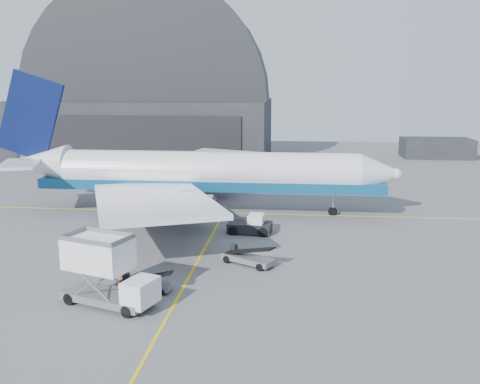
# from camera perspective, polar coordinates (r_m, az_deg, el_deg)

# --- Properties ---
(ground) EXTENTS (200.00, 200.00, 0.00)m
(ground) POSITION_cam_1_polar(r_m,az_deg,el_deg) (46.73, -4.98, -8.17)
(ground) COLOR #565659
(ground) RESTS_ON ground
(taxi_lines) EXTENTS (80.00, 42.12, 0.02)m
(taxi_lines) POSITION_cam_1_polar(r_m,az_deg,el_deg) (58.61, -2.66, -3.95)
(taxi_lines) COLOR gold
(taxi_lines) RESTS_ON ground
(hangar) EXTENTS (50.00, 28.30, 28.00)m
(hangar) POSITION_cam_1_polar(r_m,az_deg,el_deg) (112.44, -9.94, 8.41)
(hangar) COLOR black
(hangar) RESTS_ON ground
(distant_bldg_a) EXTENTS (14.00, 8.00, 4.00)m
(distant_bldg_a) POSITION_cam_1_polar(r_m,az_deg,el_deg) (119.88, 20.14, 3.48)
(distant_bldg_a) COLOR black
(distant_bldg_a) RESTS_ON ground
(airliner) EXTENTS (49.64, 48.14, 17.42)m
(airliner) POSITION_cam_1_polar(r_m,az_deg,el_deg) (65.30, -4.97, 2.03)
(airliner) COLOR white
(airliner) RESTS_ON ground
(catering_truck) EXTENTS (7.58, 4.80, 4.89)m
(catering_truck) POSITION_cam_1_polar(r_m,az_deg,el_deg) (39.86, -14.11, -8.30)
(catering_truck) COLOR slate
(catering_truck) RESTS_ON ground
(pushback_tug) EXTENTS (4.76, 3.06, 2.10)m
(pushback_tug) POSITION_cam_1_polar(r_m,az_deg,el_deg) (56.90, 1.19, -3.62)
(pushback_tug) COLOR black
(pushback_tug) RESTS_ON ground
(belt_loader_a) EXTENTS (4.44, 1.77, 1.68)m
(belt_loader_a) POSITION_cam_1_polar(r_m,az_deg,el_deg) (42.42, -10.18, -9.69)
(belt_loader_a) COLOR slate
(belt_loader_a) RESTS_ON ground
(belt_loader_b) EXTENTS (5.03, 3.82, 1.97)m
(belt_loader_b) POSITION_cam_1_polar(r_m,az_deg,el_deg) (47.49, 0.81, -7.01)
(belt_loader_b) COLOR slate
(belt_loader_b) RESTS_ON ground
(traffic_cone) EXTENTS (0.38, 0.38, 0.54)m
(traffic_cone) POSITION_cam_1_polar(r_m,az_deg,el_deg) (45.50, -12.59, -8.64)
(traffic_cone) COLOR #EB3A07
(traffic_cone) RESTS_ON ground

